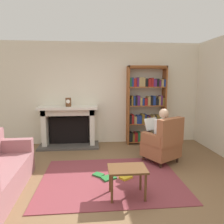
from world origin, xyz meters
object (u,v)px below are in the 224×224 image
(fireplace, at_px, (69,125))
(armchair_reading, at_px, (163,143))
(side_table, at_px, (127,172))
(seated_reader, at_px, (159,133))
(mantel_clock, at_px, (68,102))
(bookshelf, at_px, (146,106))

(fireplace, bearing_deg, armchair_reading, -33.15)
(side_table, bearing_deg, seated_reader, 55.70)
(armchair_reading, xyz_separation_m, seated_reader, (-0.06, 0.10, 0.20))
(armchair_reading, xyz_separation_m, side_table, (-0.96, -1.21, -0.04))
(seated_reader, xyz_separation_m, side_table, (-0.90, -1.32, -0.24))
(mantel_clock, relative_size, seated_reader, 0.19)
(fireplace, height_order, side_table, fireplace)
(bookshelf, xyz_separation_m, side_table, (-0.93, -2.60, -0.63))
(fireplace, xyz_separation_m, bookshelf, (2.05, 0.03, 0.46))
(seated_reader, bearing_deg, side_table, 25.42)
(bookshelf, distance_m, side_table, 2.84)
(mantel_clock, relative_size, armchair_reading, 0.23)
(bookshelf, height_order, armchair_reading, bookshelf)
(bookshelf, bearing_deg, armchair_reading, -88.91)
(mantel_clock, xyz_separation_m, bookshelf, (2.04, 0.14, -0.15))
(bookshelf, xyz_separation_m, seated_reader, (-0.03, -1.29, -0.39))
(seated_reader, bearing_deg, mantel_clock, -60.16)
(side_table, bearing_deg, armchair_reading, 51.76)
(side_table, bearing_deg, bookshelf, 70.33)
(bookshelf, bearing_deg, mantel_clock, -176.21)
(bookshelf, height_order, side_table, bookshelf)
(armchair_reading, distance_m, side_table, 1.55)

